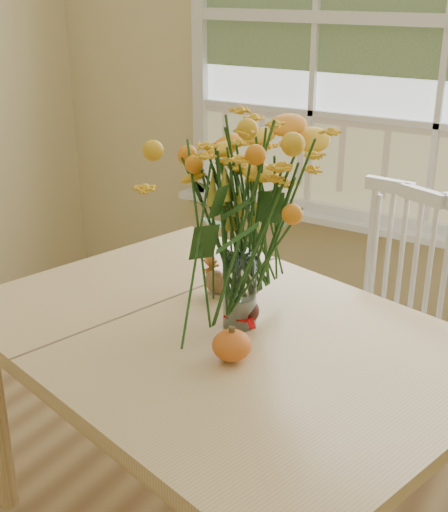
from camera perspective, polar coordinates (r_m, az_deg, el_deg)
The scene contains 8 objects.
wall_back at distance 2.92m, azimuth 17.95°, elevation 14.25°, with size 4.00×0.02×2.70m, color beige.
window at distance 2.87m, azimuth 18.19°, elevation 17.76°, with size 2.42×0.12×1.74m.
dining_table at distance 2.00m, azimuth -0.30°, elevation -8.49°, with size 1.66×1.37×0.77m.
windsor_chair at distance 2.54m, azimuth 13.71°, elevation -5.12°, with size 0.60×0.59×1.01m.
flower_vase at distance 1.86m, azimuth 1.38°, elevation 3.25°, with size 0.46×0.46×0.54m.
pumpkin at distance 1.79m, azimuth 0.65°, elevation -7.58°, with size 0.10×0.10×0.08m, color #CC4E18.
turkey_figurine at distance 2.14m, azimuth -0.59°, elevation -2.18°, with size 0.10×0.08×0.11m.
dark_gourd at distance 1.97m, azimuth 1.76°, elevation -4.70°, with size 0.13×0.11×0.08m.
Camera 1 is at (0.70, -0.56, 1.70)m, focal length 48.00 mm.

